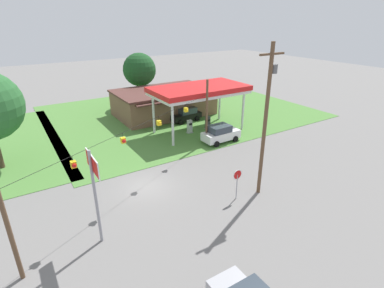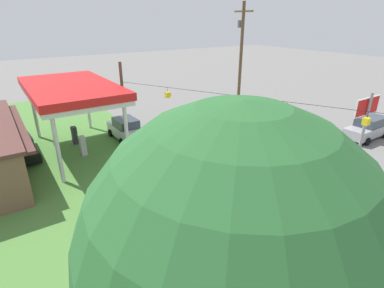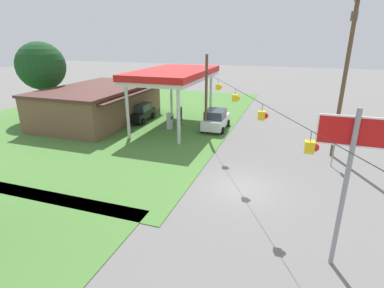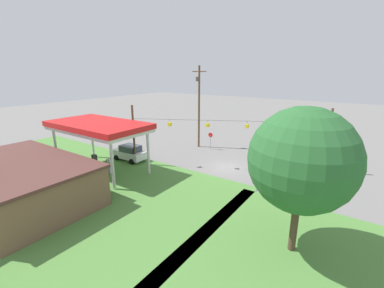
% 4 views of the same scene
% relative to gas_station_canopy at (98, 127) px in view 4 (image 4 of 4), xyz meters
% --- Properties ---
extents(ground_plane, '(160.00, 160.00, 0.00)m').
position_rel_gas_station_canopy_xyz_m(ground_plane, '(-10.90, -8.62, -5.00)').
color(ground_plane, slate).
extents(grass_verge_station_corner, '(36.00, 28.00, 0.04)m').
position_rel_gas_station_canopy_xyz_m(grass_verge_station_corner, '(2.00, 8.34, -4.98)').
color(grass_verge_station_corner, '#4C7F38').
rests_on(grass_verge_station_corner, ground).
extents(gas_station_canopy, '(11.15, 6.08, 5.51)m').
position_rel_gas_station_canopy_xyz_m(gas_station_canopy, '(0.00, 0.00, 0.00)').
color(gas_station_canopy, silver).
rests_on(gas_station_canopy, ground).
extents(gas_station_store, '(13.32, 8.81, 3.56)m').
position_rel_gas_station_canopy_xyz_m(gas_station_store, '(-0.44, 8.32, -3.21)').
color(gas_station_store, brown).
rests_on(gas_station_store, ground).
extents(fuel_pump_near, '(0.71, 0.56, 1.64)m').
position_rel_gas_station_canopy_xyz_m(fuel_pump_near, '(-1.32, -0.00, -4.23)').
color(fuel_pump_near, gray).
rests_on(fuel_pump_near, ground).
extents(fuel_pump_far, '(0.71, 0.56, 1.64)m').
position_rel_gas_station_canopy_xyz_m(fuel_pump_far, '(1.32, -0.00, -4.23)').
color(fuel_pump_far, gray).
rests_on(fuel_pump_far, ground).
extents(car_at_pumps_front, '(4.32, 2.17, 1.97)m').
position_rel_gas_station_canopy_xyz_m(car_at_pumps_front, '(0.13, -4.16, -4.00)').
color(car_at_pumps_front, white).
rests_on(car_at_pumps_front, ground).
extents(car_at_pumps_rear, '(4.38, 2.32, 1.82)m').
position_rel_gas_station_canopy_xyz_m(car_at_pumps_rear, '(0.62, 4.17, -4.07)').
color(car_at_pumps_rear, black).
rests_on(car_at_pumps_rear, ground).
extents(car_on_crossroad, '(2.11, 4.98, 1.98)m').
position_rel_gas_station_canopy_xyz_m(car_on_crossroad, '(-11.88, -22.54, -4.00)').
color(car_on_crossroad, '#9E9EA3').
rests_on(car_on_crossroad, ground).
extents(stop_sign_roadside, '(0.80, 0.08, 2.50)m').
position_rel_gas_station_canopy_xyz_m(stop_sign_roadside, '(-5.73, -13.89, -3.19)').
color(stop_sign_roadside, '#99999E').
rests_on(stop_sign_roadside, ground).
extents(stop_sign_overhead, '(0.22, 2.44, 6.23)m').
position_rel_gas_station_canopy_xyz_m(stop_sign_overhead, '(-15.85, -13.03, -0.50)').
color(stop_sign_overhead, gray).
rests_on(stop_sign_overhead, ground).
extents(utility_pole_main, '(2.20, 0.44, 11.48)m').
position_rel_gas_station_canopy_xyz_m(utility_pole_main, '(-3.57, -14.11, 1.37)').
color(utility_pole_main, brown).
rests_on(utility_pole_main, ground).
extents(signal_span_gantry, '(19.23, 10.24, 7.05)m').
position_rel_gas_station_canopy_xyz_m(signal_span_gantry, '(-10.90, -8.63, -1.12)').
color(signal_span_gantry, brown).
rests_on(signal_span_gantry, ground).
extents(tree_west_verge, '(6.08, 6.08, 8.95)m').
position_rel_gas_station_canopy_xyz_m(tree_west_verge, '(-20.79, 1.67, 0.89)').
color(tree_west_verge, '#4C3828').
rests_on(tree_west_verge, ground).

